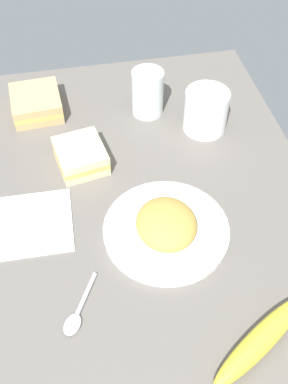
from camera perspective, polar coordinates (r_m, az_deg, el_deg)
tabletop at (r=83.92cm, az=0.00°, el=-1.80°), size 90.00×64.00×2.00cm
plate_of_food at (r=78.05cm, az=2.77°, el=-4.34°), size 21.47×21.47×4.70cm
coffee_mug_black at (r=95.61cm, az=7.65°, el=9.99°), size 11.20×8.85×8.79cm
sandwich_main at (r=102.95cm, az=-13.16°, el=10.63°), size 11.92×10.87×4.40cm
sandwich_side at (r=89.06cm, az=-7.83°, el=4.45°), size 11.16×10.38×4.40cm
glass_of_milk at (r=98.88cm, az=0.45°, el=12.03°), size 6.64×6.64×9.89cm
banana at (r=69.63cm, az=14.24°, el=-17.30°), size 13.08×18.42×3.50cm
spoon at (r=71.58cm, az=-8.24°, el=-14.65°), size 10.25×6.54×0.80cm
paper_napkin at (r=82.36cm, az=-13.66°, el=-3.82°), size 14.05×14.05×0.30cm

